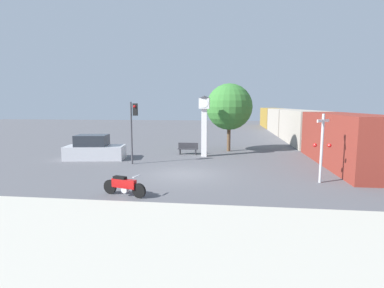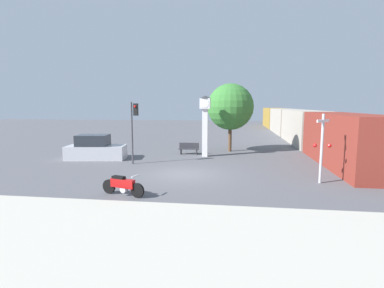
{
  "view_description": "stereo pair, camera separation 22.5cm",
  "coord_description": "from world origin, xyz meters",
  "px_view_note": "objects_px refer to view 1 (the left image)",
  "views": [
    {
      "loc": [
        2.55,
        -16.65,
        3.96
      ],
      "look_at": [
        0.34,
        1.05,
        1.63
      ],
      "focal_mm": 28.0,
      "sensor_mm": 36.0,
      "label": 1
    },
    {
      "loc": [
        2.77,
        -16.62,
        3.96
      ],
      "look_at": [
        0.34,
        1.05,
        1.63
      ],
      "focal_mm": 28.0,
      "sensor_mm": 36.0,
      "label": 2
    }
  ],
  "objects_px": {
    "traffic_light": "(133,122)",
    "railroad_crossing_signal": "(322,145)",
    "motorcycle": "(124,186)",
    "street_tree": "(229,107)",
    "freight_train": "(291,123)",
    "parked_car": "(94,149)",
    "bench": "(188,148)",
    "clock_tower": "(204,117)"
  },
  "relations": [
    {
      "from": "traffic_light",
      "to": "railroad_crossing_signal",
      "type": "relative_size",
      "value": 1.18
    },
    {
      "from": "motorcycle",
      "to": "street_tree",
      "type": "height_order",
      "value": "street_tree"
    },
    {
      "from": "freight_train",
      "to": "street_tree",
      "type": "bearing_deg",
      "value": -121.62
    },
    {
      "from": "parked_car",
      "to": "street_tree",
      "type": "bearing_deg",
      "value": 19.64
    },
    {
      "from": "street_tree",
      "to": "parked_car",
      "type": "height_order",
      "value": "street_tree"
    },
    {
      "from": "bench",
      "to": "parked_car",
      "type": "distance_m",
      "value": 7.19
    },
    {
      "from": "traffic_light",
      "to": "parked_car",
      "type": "height_order",
      "value": "traffic_light"
    },
    {
      "from": "motorcycle",
      "to": "railroad_crossing_signal",
      "type": "xyz_separation_m",
      "value": [
        9.21,
        3.4,
        1.47
      ]
    },
    {
      "from": "street_tree",
      "to": "motorcycle",
      "type": "bearing_deg",
      "value": -108.55
    },
    {
      "from": "parked_car",
      "to": "railroad_crossing_signal",
      "type": "bearing_deg",
      "value": -26.95
    },
    {
      "from": "traffic_light",
      "to": "street_tree",
      "type": "relative_size",
      "value": 0.72
    },
    {
      "from": "railroad_crossing_signal",
      "to": "freight_train",
      "type": "bearing_deg",
      "value": 82.83
    },
    {
      "from": "motorcycle",
      "to": "freight_train",
      "type": "bearing_deg",
      "value": 81.54
    },
    {
      "from": "traffic_light",
      "to": "street_tree",
      "type": "bearing_deg",
      "value": 45.92
    },
    {
      "from": "clock_tower",
      "to": "railroad_crossing_signal",
      "type": "relative_size",
      "value": 1.32
    },
    {
      "from": "freight_train",
      "to": "bench",
      "type": "xyz_separation_m",
      "value": [
        -10.75,
        -14.22,
        -1.21
      ]
    },
    {
      "from": "clock_tower",
      "to": "parked_car",
      "type": "distance_m",
      "value": 8.51
    },
    {
      "from": "traffic_light",
      "to": "parked_car",
      "type": "xyz_separation_m",
      "value": [
        -3.45,
        1.37,
        -2.11
      ]
    },
    {
      "from": "traffic_light",
      "to": "bench",
      "type": "bearing_deg",
      "value": 55.64
    },
    {
      "from": "motorcycle",
      "to": "bench",
      "type": "distance_m",
      "value": 11.47
    },
    {
      "from": "freight_train",
      "to": "bench",
      "type": "relative_size",
      "value": 28.66
    },
    {
      "from": "railroad_crossing_signal",
      "to": "bench",
      "type": "height_order",
      "value": "railroad_crossing_signal"
    },
    {
      "from": "clock_tower",
      "to": "railroad_crossing_signal",
      "type": "height_order",
      "value": "clock_tower"
    },
    {
      "from": "clock_tower",
      "to": "street_tree",
      "type": "relative_size",
      "value": 0.81
    },
    {
      "from": "clock_tower",
      "to": "street_tree",
      "type": "xyz_separation_m",
      "value": [
        1.88,
        2.87,
        0.74
      ]
    },
    {
      "from": "freight_train",
      "to": "bench",
      "type": "height_order",
      "value": "freight_train"
    },
    {
      "from": "clock_tower",
      "to": "parked_car",
      "type": "xyz_separation_m",
      "value": [
        -7.87,
        -2.27,
        -2.31
      ]
    },
    {
      "from": "freight_train",
      "to": "traffic_light",
      "type": "bearing_deg",
      "value": -126.44
    },
    {
      "from": "freight_train",
      "to": "railroad_crossing_signal",
      "type": "height_order",
      "value": "railroad_crossing_signal"
    },
    {
      "from": "street_tree",
      "to": "bench",
      "type": "distance_m",
      "value": 5.07
    },
    {
      "from": "railroad_crossing_signal",
      "to": "motorcycle",
      "type": "bearing_deg",
      "value": -159.75
    },
    {
      "from": "clock_tower",
      "to": "freight_train",
      "type": "distance_m",
      "value": 17.77
    },
    {
      "from": "railroad_crossing_signal",
      "to": "bench",
      "type": "distance_m",
      "value": 11.37
    },
    {
      "from": "freight_train",
      "to": "motorcycle",
      "type": "bearing_deg",
      "value": -115.1
    },
    {
      "from": "motorcycle",
      "to": "traffic_light",
      "type": "height_order",
      "value": "traffic_light"
    },
    {
      "from": "street_tree",
      "to": "traffic_light",
      "type": "bearing_deg",
      "value": -134.08
    },
    {
      "from": "freight_train",
      "to": "railroad_crossing_signal",
      "type": "relative_size",
      "value": 13.0
    },
    {
      "from": "railroad_crossing_signal",
      "to": "street_tree",
      "type": "distance_m",
      "value": 11.25
    },
    {
      "from": "clock_tower",
      "to": "traffic_light",
      "type": "height_order",
      "value": "clock_tower"
    },
    {
      "from": "bench",
      "to": "parked_car",
      "type": "bearing_deg",
      "value": -154.6
    },
    {
      "from": "clock_tower",
      "to": "street_tree",
      "type": "distance_m",
      "value": 3.51
    },
    {
      "from": "freight_train",
      "to": "parked_car",
      "type": "relative_size",
      "value": 10.39
    }
  ]
}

